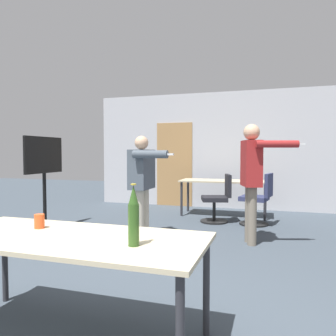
# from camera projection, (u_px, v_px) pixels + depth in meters

# --- Properties ---
(back_wall) EXTENTS (6.09, 0.12, 2.74)m
(back_wall) POSITION_uv_depth(u_px,v_px,m) (218.00, 151.00, 7.80)
(back_wall) COLOR #BCBCC1
(back_wall) RESTS_ON ground_plane
(conference_table_near) EXTENTS (1.93, 0.83, 0.74)m
(conference_table_near) POSITION_uv_depth(u_px,v_px,m) (68.00, 245.00, 2.27)
(conference_table_near) COLOR #C6B793
(conference_table_near) RESTS_ON ground_plane
(conference_table_far) EXTENTS (1.78, 0.68, 0.74)m
(conference_table_far) POSITION_uv_depth(u_px,v_px,m) (224.00, 184.00, 6.79)
(conference_table_far) COLOR #C6B793
(conference_table_far) RESTS_ON ground_plane
(tv_screen) EXTENTS (0.44, 0.93, 1.59)m
(tv_screen) POSITION_uv_depth(u_px,v_px,m) (44.00, 174.00, 5.56)
(tv_screen) COLOR black
(tv_screen) RESTS_ON ground_plane
(person_center_tall) EXTENTS (0.74, 0.71, 1.57)m
(person_center_tall) POSITION_uv_depth(u_px,v_px,m) (142.00, 178.00, 5.00)
(person_center_tall) COLOR beige
(person_center_tall) RESTS_ON ground_plane
(person_left_plaid) EXTENTS (0.88, 0.59, 1.72)m
(person_left_plaid) POSITION_uv_depth(u_px,v_px,m) (252.00, 171.00, 4.69)
(person_left_plaid) COLOR slate
(person_left_plaid) RESTS_ON ground_plane
(office_chair_side_rolled) EXTENTS (0.62, 0.58, 0.91)m
(office_chair_side_rolled) POSITION_uv_depth(u_px,v_px,m) (218.00, 200.00, 6.19)
(office_chair_side_rolled) COLOR black
(office_chair_side_rolled) RESTS_ON ground_plane
(office_chair_far_right) EXTENTS (0.60, 0.54, 0.94)m
(office_chair_far_right) POSITION_uv_depth(u_px,v_px,m) (258.00, 201.00, 5.93)
(office_chair_far_right) COLOR black
(office_chair_far_right) RESTS_ON ground_plane
(beer_bottle) EXTENTS (0.07, 0.07, 0.39)m
(beer_bottle) POSITION_uv_depth(u_px,v_px,m) (134.00, 217.00, 2.02)
(beer_bottle) COLOR #2D511E
(beer_bottle) RESTS_ON conference_table_near
(drink_cup) EXTENTS (0.07, 0.07, 0.11)m
(drink_cup) POSITION_uv_depth(u_px,v_px,m) (39.00, 221.00, 2.49)
(drink_cup) COLOR #E05123
(drink_cup) RESTS_ON conference_table_near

